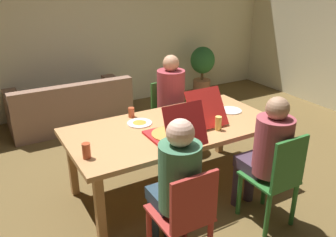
{
  "coord_description": "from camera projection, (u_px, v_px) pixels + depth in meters",
  "views": [
    {
      "loc": [
        -1.67,
        -2.82,
        2.2
      ],
      "look_at": [
        0.0,
        0.1,
        0.79
      ],
      "focal_mm": 37.51,
      "sensor_mm": 36.0,
      "label": 1
    }
  ],
  "objects": [
    {
      "name": "person_2",
      "position": [
        267.0,
        150.0,
        3.15
      ],
      "size": [
        0.33,
        0.53,
        1.24
      ],
      "color": "#423243",
      "rests_on": "ground"
    },
    {
      "name": "back_wall",
      "position": [
        82.0,
        20.0,
        5.62
      ],
      "size": [
        7.31,
        0.12,
        2.97
      ],
      "primitive_type": "cube",
      "color": "beige",
      "rests_on": "ground"
    },
    {
      "name": "potted_plant",
      "position": [
        202.0,
        67.0,
        6.56
      ],
      "size": [
        0.45,
        0.45,
        0.93
      ],
      "color": "#B67752",
      "rests_on": "ground"
    },
    {
      "name": "drinking_glass_0",
      "position": [
        215.0,
        102.0,
        4.06
      ],
      "size": [
        0.07,
        0.07,
        0.13
      ],
      "primitive_type": "cylinder",
      "color": "silver",
      "rests_on": "dining_table"
    },
    {
      "name": "plate_0",
      "position": [
        140.0,
        123.0,
        3.64
      ],
      "size": [
        0.26,
        0.26,
        0.03
      ],
      "color": "white",
      "rests_on": "dining_table"
    },
    {
      "name": "ground_plane",
      "position": [
        172.0,
        187.0,
        3.87
      ],
      "size": [
        20.0,
        20.0,
        0.0
      ],
      "primitive_type": "plane",
      "color": "brown"
    },
    {
      "name": "drinking_glass_3",
      "position": [
        218.0,
        123.0,
        3.47
      ],
      "size": [
        0.06,
        0.06,
        0.14
      ],
      "primitive_type": "cylinder",
      "color": "#E7C95E",
      "rests_on": "dining_table"
    },
    {
      "name": "dining_table",
      "position": [
        173.0,
        132.0,
        3.62
      ],
      "size": [
        2.15,
        1.07,
        0.74
      ],
      "color": "tan",
      "rests_on": "ground"
    },
    {
      "name": "chair_0",
      "position": [
        185.0,
        217.0,
        2.66
      ],
      "size": [
        0.41,
        0.43,
        0.9
      ],
      "color": "#B1342D",
      "rests_on": "ground"
    },
    {
      "name": "pizza_box_1",
      "position": [
        173.0,
        133.0,
        3.29
      ],
      "size": [
        0.4,
        0.55,
        0.41
      ],
      "color": "red",
      "rests_on": "dining_table"
    },
    {
      "name": "chair_2",
      "position": [
        276.0,
        179.0,
        3.12
      ],
      "size": [
        0.39,
        0.44,
        0.94
      ],
      "color": "#2C6E2E",
      "rests_on": "ground"
    },
    {
      "name": "plate_1",
      "position": [
        230.0,
        110.0,
        3.97
      ],
      "size": [
        0.25,
        0.25,
        0.01
      ],
      "color": "white",
      "rests_on": "dining_table"
    },
    {
      "name": "chair_1",
      "position": [
        168.0,
        112.0,
        4.68
      ],
      "size": [
        0.41,
        0.39,
        0.87
      ],
      "color": "#34732E",
      "rests_on": "ground"
    },
    {
      "name": "pizza_box_0",
      "position": [
        192.0,
        113.0,
        3.76
      ],
      "size": [
        0.41,
        0.64,
        0.37
      ],
      "color": "red",
      "rests_on": "dining_table"
    },
    {
      "name": "person_0",
      "position": [
        176.0,
        180.0,
        2.67
      ],
      "size": [
        0.32,
        0.5,
        1.25
      ],
      "color": "#2B3F4E",
      "rests_on": "ground"
    },
    {
      "name": "drinking_glass_2",
      "position": [
        131.0,
        112.0,
        3.79
      ],
      "size": [
        0.07,
        0.07,
        0.11
      ],
      "primitive_type": "cylinder",
      "color": "#BD4F2C",
      "rests_on": "dining_table"
    },
    {
      "name": "couch",
      "position": [
        70.0,
        108.0,
        5.36
      ],
      "size": [
        1.75,
        0.86,
        0.73
      ],
      "color": "#8F6B56",
      "rests_on": "ground"
    },
    {
      "name": "person_1",
      "position": [
        172.0,
        95.0,
        4.49
      ],
      "size": [
        0.36,
        0.5,
        1.25
      ],
      "color": "#2C313C",
      "rests_on": "ground"
    },
    {
      "name": "drinking_glass_1",
      "position": [
        86.0,
        151.0,
        2.94
      ],
      "size": [
        0.07,
        0.07,
        0.14
      ],
      "primitive_type": "cylinder",
      "color": "#B84929",
      "rests_on": "dining_table"
    }
  ]
}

